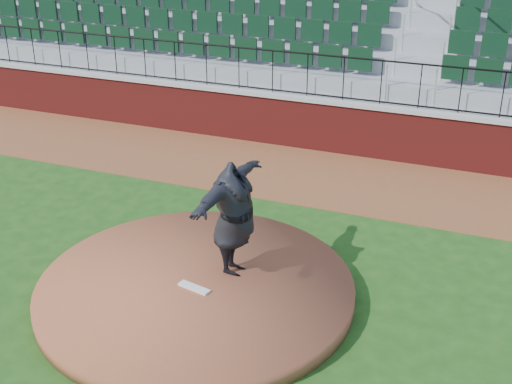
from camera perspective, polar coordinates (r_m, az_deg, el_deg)
ground at (r=10.64m, az=-3.01°, el=-9.57°), size 90.00×90.00×0.00m
warning_track at (r=15.09m, az=5.45°, el=1.37°), size 34.00×3.20×0.01m
field_wall at (r=16.32m, az=7.15°, el=5.37°), size 34.00×0.35×1.20m
wall_cap at (r=16.11m, az=7.27°, el=7.55°), size 34.00×0.45×0.10m
wall_railing at (r=15.96m, az=7.38°, el=9.43°), size 34.00×0.05×1.00m
seating_stands at (r=18.42m, az=9.69°, el=12.98°), size 34.00×5.10×4.60m
concourse_wall at (r=21.05m, az=11.53°, el=15.56°), size 34.00×0.50×5.50m
pitchers_mound at (r=10.83m, az=-5.07°, el=-8.13°), size 4.98×4.98×0.25m
pitching_rubber at (r=10.61m, az=-5.22°, el=-8.01°), size 0.55×0.25×0.04m
pitcher at (r=10.54m, az=-1.88°, el=-2.26°), size 0.67×2.35×1.91m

